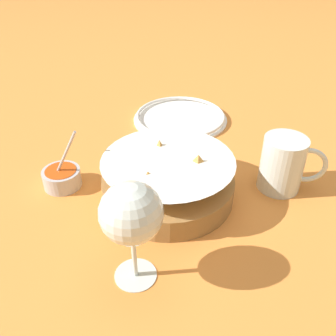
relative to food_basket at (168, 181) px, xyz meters
The scene contains 6 objects.
ground_plane 0.04m from the food_basket, 74.78° to the left, with size 4.00×4.00×0.00m, color orange.
food_basket is the anchor object (origin of this frame).
sauce_cup 0.20m from the food_basket, behind, with size 0.08×0.07×0.12m.
wine_glass 0.20m from the food_basket, 94.66° to the right, with size 0.08×0.08×0.16m.
beer_mug 0.21m from the food_basket, 17.52° to the left, with size 0.12×0.08×0.10m.
side_plate 0.30m from the food_basket, 94.14° to the left, with size 0.23×0.23×0.01m.
Camera 1 is at (0.08, -0.54, 0.43)m, focal length 40.00 mm.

